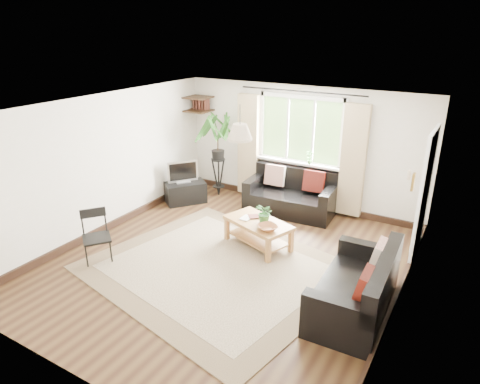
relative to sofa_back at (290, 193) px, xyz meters
The scene contains 24 objects.
floor 2.30m from the sofa_back, 91.10° to the right, with size 5.50×5.50×0.00m, color black.
ceiling 3.02m from the sofa_back, 91.10° to the right, with size 5.50×5.50×0.00m, color white.
wall_back 0.94m from the sofa_back, 95.14° to the left, with size 5.00×0.02×2.40m, color silver.
wall_front 5.08m from the sofa_back, 90.50° to the right, with size 5.00×0.02×2.40m, color silver.
wall_left 3.50m from the sofa_back, 138.32° to the right, with size 0.02×5.50×2.40m, color silver.
wall_right 3.44m from the sofa_back, 42.68° to the right, with size 0.02×5.50×2.40m, color silver.
rug 2.53m from the sofa_back, 91.86° to the right, with size 3.56×3.05×0.02m, color beige.
window 1.23m from the sofa_back, 95.60° to the left, with size 2.50×0.16×2.16m, color white, non-canonical shape.
door 2.56m from the sofa_back, 13.10° to the right, with size 0.06×0.96×2.06m, color silver.
corner_shelf 2.75m from the sofa_back, behind, with size 0.50×0.50×0.34m, color black, non-canonical shape.
pendant_lamp 2.49m from the sofa_back, 91.34° to the right, with size 0.36×0.36×0.54m, color beige, non-canonical shape.
wall_sconce 3.37m from the sofa_back, 39.46° to the right, with size 0.12×0.12×0.28m, color beige, non-canonical shape.
sofa_back is the anchor object (origin of this frame).
sofa_right 3.14m from the sofa_back, 50.93° to the right, with size 0.84×1.68×0.79m, color black, non-canonical shape.
coffee_table 1.55m from the sofa_back, 85.91° to the right, with size 1.11×0.61×0.46m, color brown, non-canonical shape.
table_plant 1.55m from the sofa_back, 81.69° to the right, with size 0.30×0.26×0.33m, color #2F6B2A.
bowl 1.78m from the sofa_back, 77.60° to the right, with size 0.31×0.31×0.08m, color #9C5E35.
book_a 1.55m from the sofa_back, 97.09° to the right, with size 0.16×0.21×0.02m, color white.
book_b 1.35m from the sofa_back, 92.56° to the right, with size 0.17×0.23×0.02m, color #5C2B25.
tv_stand 2.18m from the sofa_back, 163.43° to the right, with size 0.80×0.45×0.43m, color black.
tv 2.23m from the sofa_back, 163.78° to the right, with size 0.62×0.21×0.47m, color #A5A5AA, non-canonical shape.
palm_stand 1.79m from the sofa_back, behind, with size 0.68×0.68×1.76m, color black, non-canonical shape.
folding_chair 3.71m from the sofa_back, 117.87° to the right, with size 0.44×0.44×0.85m, color black, non-canonical shape.
sill_plant 0.79m from the sofa_back, 60.54° to the left, with size 0.14×0.10×0.27m, color #2D6023.
Camera 1 is at (3.10, -4.89, 3.45)m, focal length 32.00 mm.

